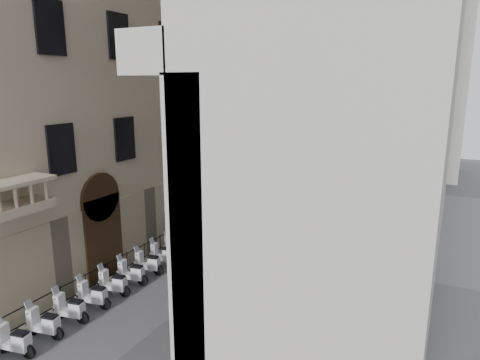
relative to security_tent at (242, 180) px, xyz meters
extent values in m
cube|color=#B9B7AF|center=(3.09, 24.22, 12.00)|extent=(22.00, 10.00, 30.00)
cylinder|color=white|center=(-1.55, -1.55, -1.78)|extent=(0.06, 0.06, 2.43)
cylinder|color=white|center=(1.55, -1.55, -1.78)|extent=(0.06, 0.06, 2.43)
cylinder|color=white|center=(-1.55, 1.55, -1.78)|extent=(0.06, 0.06, 2.43)
cylinder|color=white|center=(1.55, 1.55, -1.78)|extent=(0.06, 0.06, 2.43)
cube|color=white|center=(0.00, 0.00, -0.51)|extent=(3.31, 3.31, 0.13)
cone|color=white|center=(0.00, 0.00, 0.04)|extent=(4.42, 4.42, 1.10)
cylinder|color=#96989E|center=(-1.11, 1.64, 0.94)|extent=(0.16, 0.16, 7.88)
cylinder|color=#96989E|center=(0.00, 2.03, 4.88)|extent=(2.27, 0.89, 0.12)
cube|color=#96989E|center=(1.03, 2.39, 4.83)|extent=(0.54, 0.37, 0.15)
cube|color=black|center=(-1.11, -4.81, -2.01)|extent=(0.42, 0.97, 1.98)
cube|color=#19E54C|center=(-0.96, -4.79, -1.79)|extent=(0.15, 0.71, 1.10)
imported|color=black|center=(5.05, -2.62, -2.18)|extent=(0.63, 0.44, 1.64)
imported|color=black|center=(4.35, 1.78, -2.03)|extent=(1.08, 0.93, 1.94)
imported|color=black|center=(2.50, 10.20, -2.21)|extent=(0.92, 0.85, 1.58)
camera|label=1|loc=(13.15, -26.65, 6.81)|focal=32.00mm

